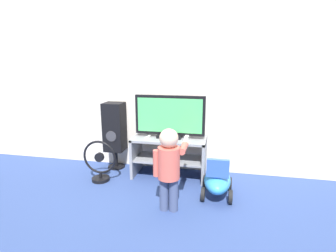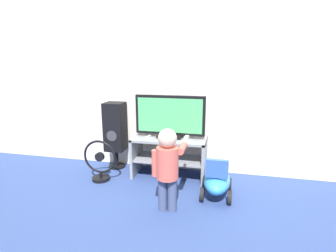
# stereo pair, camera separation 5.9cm
# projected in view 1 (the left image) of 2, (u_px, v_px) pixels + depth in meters

# --- Properties ---
(ground_plane) EXTENTS (16.00, 16.00, 0.00)m
(ground_plane) POSITION_uv_depth(u_px,v_px,m) (166.00, 183.00, 3.33)
(ground_plane) COLOR navy
(wall_back) EXTENTS (10.00, 0.06, 2.60)m
(wall_back) POSITION_uv_depth(u_px,v_px,m) (174.00, 77.00, 3.54)
(wall_back) COLOR silver
(wall_back) RESTS_ON ground_plane
(tv_stand) EXTENTS (0.96, 0.46, 0.53)m
(tv_stand) POSITION_uv_depth(u_px,v_px,m) (169.00, 151.00, 3.47)
(tv_stand) COLOR gray
(tv_stand) RESTS_ON ground_plane
(television) EXTENTS (0.91, 0.20, 0.55)m
(television) POSITION_uv_depth(u_px,v_px,m) (170.00, 117.00, 3.38)
(television) COLOR black
(television) RESTS_ON tv_stand
(game_console) EXTENTS (0.05, 0.19, 0.05)m
(game_console) POSITION_uv_depth(u_px,v_px,m) (187.00, 138.00, 3.33)
(game_console) COLOR white
(game_console) RESTS_ON tv_stand
(remote_primary) EXTENTS (0.05, 0.13, 0.03)m
(remote_primary) POSITION_uv_depth(u_px,v_px,m) (148.00, 137.00, 3.40)
(remote_primary) COLOR white
(remote_primary) RESTS_ON tv_stand
(child) EXTENTS (0.33, 0.49, 0.87)m
(child) POSITION_uv_depth(u_px,v_px,m) (169.00, 163.00, 2.61)
(child) COLOR #3F4C72
(child) RESTS_ON ground_plane
(speaker_tower) EXTENTS (0.27, 0.26, 0.95)m
(speaker_tower) POSITION_uv_depth(u_px,v_px,m) (115.00, 128.00, 3.70)
(speaker_tower) COLOR black
(speaker_tower) RESTS_ON ground_plane
(floor_fan) EXTENTS (0.44, 0.23, 0.54)m
(floor_fan) POSITION_uv_depth(u_px,v_px,m) (100.00, 163.00, 3.35)
(floor_fan) COLOR black
(floor_fan) RESTS_ON ground_plane
(ride_on_toy) EXTENTS (0.34, 0.59, 0.50)m
(ride_on_toy) POSITION_uv_depth(u_px,v_px,m) (217.00, 180.00, 2.98)
(ride_on_toy) COLOR #338CD1
(ride_on_toy) RESTS_ON ground_plane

